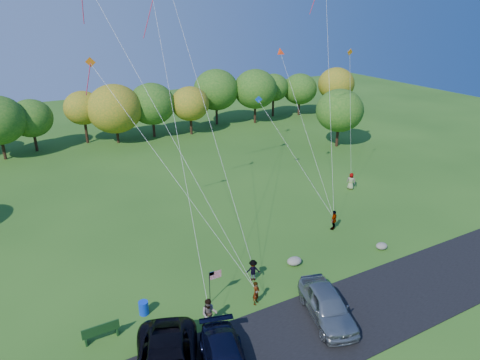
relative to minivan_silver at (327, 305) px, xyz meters
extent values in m
plane|color=#285418|center=(-1.56, 3.45, -0.96)|extent=(140.00, 140.00, 0.00)
cube|color=black|center=(-1.56, -0.55, -0.93)|extent=(44.00, 6.00, 0.06)
cylinder|color=#392114|center=(-12.27, 42.48, 0.45)|extent=(0.36, 0.36, 2.81)
ellipsoid|color=#1B5316|center=(-12.27, 42.48, 3.78)|extent=(5.95, 5.95, 5.35)
cylinder|color=#392114|center=(-6.85, 42.87, 0.26)|extent=(0.36, 0.36, 2.44)
ellipsoid|color=#446B1A|center=(-6.85, 42.87, 3.55)|extent=(6.38, 6.38, 5.74)
cylinder|color=#392114|center=(-1.61, 41.83, 0.18)|extent=(0.36, 0.36, 2.28)
ellipsoid|color=#446B1A|center=(-1.61, 41.83, 2.97)|extent=(5.05, 5.05, 4.55)
cylinder|color=#392114|center=(3.07, 42.98, 0.45)|extent=(0.36, 0.36, 2.83)
ellipsoid|color=#446B1A|center=(3.07, 42.98, 3.49)|extent=(4.99, 4.99, 4.49)
cylinder|color=#392114|center=(8.09, 42.04, 0.17)|extent=(0.36, 0.36, 2.27)
ellipsoid|color=#1B5316|center=(8.09, 42.04, 3.57)|extent=(6.95, 6.95, 6.26)
cylinder|color=#392114|center=(12.96, 41.13, 0.52)|extent=(0.36, 0.36, 2.96)
ellipsoid|color=#1B5316|center=(12.96, 41.13, 3.94)|extent=(5.96, 5.96, 5.36)
cylinder|color=#392114|center=(17.94, 42.94, 0.27)|extent=(0.36, 0.36, 2.46)
ellipsoid|color=#446B1A|center=(17.94, 42.94, 3.32)|extent=(5.61, 5.61, 5.05)
cylinder|color=#392114|center=(23.21, 42.15, 0.48)|extent=(0.36, 0.36, 2.88)
ellipsoid|color=#1B5316|center=(23.21, 42.15, 3.93)|extent=(6.20, 6.20, 5.58)
cylinder|color=#392114|center=(27.85, 42.56, 0.18)|extent=(0.36, 0.36, 2.27)
ellipsoid|color=#1B5316|center=(27.85, 42.56, 3.21)|extent=(5.85, 5.85, 5.26)
cylinder|color=#392114|center=(34.21, 39.56, 0.29)|extent=(0.36, 0.36, 2.50)
ellipsoid|color=#1B5316|center=(34.21, 39.56, 3.61)|extent=(6.39, 6.39, 5.75)
cylinder|color=#392114|center=(22.44, 25.45, 0.44)|extent=(0.36, 0.36, 2.80)
ellipsoid|color=#1B5316|center=(22.44, 25.45, 3.79)|extent=(6.00, 6.00, 5.40)
imported|color=gray|center=(0.00, 0.00, 0.00)|extent=(3.50, 5.66, 1.80)
imported|color=#4C4C59|center=(-2.95, 3.16, -0.17)|extent=(0.69, 0.65, 1.59)
imported|color=#4C4C59|center=(-6.36, 2.65, -0.01)|extent=(1.15, 1.06, 1.90)
imported|color=#4C4C59|center=(-1.88, 5.39, -0.20)|extent=(1.13, 0.91, 1.52)
imported|color=#4C4C59|center=(7.48, 8.27, -0.11)|extent=(1.07, 0.85, 1.70)
imported|color=#4C4C59|center=(14.43, 13.93, -0.11)|extent=(0.93, 0.99, 1.70)
cube|color=#143815|center=(-12.05, 4.67, -0.49)|extent=(2.02, 0.14, 0.07)
cube|color=#143815|center=(-12.05, 4.47, -0.15)|extent=(2.02, 0.08, 0.62)
cube|color=#143815|center=(-12.89, 4.67, -0.72)|extent=(0.09, 0.51, 0.47)
cube|color=#143815|center=(-11.21, 4.67, -0.72)|extent=(0.09, 0.51, 0.47)
cylinder|color=#0D36CB|center=(-9.35, 5.56, -0.53)|extent=(0.58, 0.58, 0.87)
cylinder|color=black|center=(-5.43, 4.58, 0.17)|extent=(0.05, 0.05, 2.25)
cube|color=red|center=(-5.03, 4.58, 0.98)|extent=(0.81, 0.54, 0.02)
cube|color=navy|center=(-5.27, 4.59, 1.14)|extent=(0.32, 0.02, 0.25)
ellipsoid|color=gray|center=(1.65, 5.56, -0.68)|extent=(1.10, 0.86, 0.55)
ellipsoid|color=gray|center=(8.71, 4.13, -0.72)|extent=(0.91, 0.76, 0.48)
cone|color=#F0380F|center=(6.82, 15.98, 12.51)|extent=(0.83, 0.44, 0.74)
cube|color=orange|center=(12.96, 14.23, 12.37)|extent=(0.62, 0.18, 0.61)
cube|color=#D16411|center=(-9.15, 13.84, 12.87)|extent=(0.62, 0.34, 0.66)
cube|color=blue|center=(6.21, 18.46, 8.10)|extent=(0.64, 0.29, 0.67)
camera|label=1|loc=(-14.18, -15.38, 16.33)|focal=32.00mm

